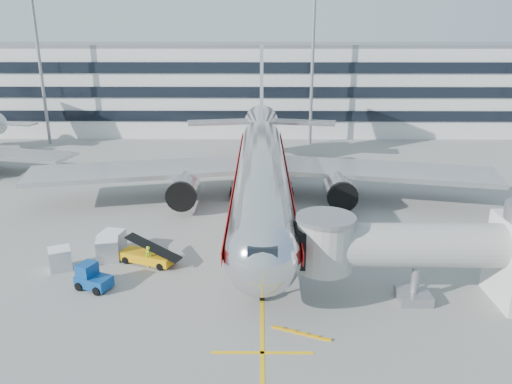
{
  "coord_description": "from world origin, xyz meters",
  "views": [
    {
      "loc": [
        -0.14,
        -38.72,
        17.89
      ],
      "look_at": [
        -0.53,
        4.03,
        4.0
      ],
      "focal_mm": 35.0,
      "sensor_mm": 36.0,
      "label": 1
    }
  ],
  "objects_px": {
    "cargo_container_left": "(113,242)",
    "ramp_worker": "(149,257)",
    "main_jet": "(262,167)",
    "cargo_container_front": "(60,259)",
    "belt_loader": "(148,256)",
    "baggage_tug": "(92,278)",
    "cargo_container_right": "(108,249)"
  },
  "relations": [
    {
      "from": "cargo_container_left",
      "to": "belt_loader",
      "type": "bearing_deg",
      "value": -31.4
    },
    {
      "from": "cargo_container_left",
      "to": "ramp_worker",
      "type": "bearing_deg",
      "value": -36.39
    },
    {
      "from": "belt_loader",
      "to": "ramp_worker",
      "type": "height_order",
      "value": "belt_loader"
    },
    {
      "from": "baggage_tug",
      "to": "cargo_container_front",
      "type": "xyz_separation_m",
      "value": [
        -3.46,
        3.03,
        0.04
      ]
    },
    {
      "from": "cargo_container_left",
      "to": "ramp_worker",
      "type": "distance_m",
      "value": 4.53
    },
    {
      "from": "main_jet",
      "to": "cargo_container_front",
      "type": "xyz_separation_m",
      "value": [
        -15.8,
        -15.12,
        -3.37
      ]
    },
    {
      "from": "main_jet",
      "to": "ramp_worker",
      "type": "relative_size",
      "value": 29.59
    },
    {
      "from": "main_jet",
      "to": "cargo_container_front",
      "type": "bearing_deg",
      "value": -136.27
    },
    {
      "from": "cargo_container_right",
      "to": "ramp_worker",
      "type": "height_order",
      "value": "cargo_container_right"
    },
    {
      "from": "ramp_worker",
      "to": "cargo_container_left",
      "type": "bearing_deg",
      "value": 99.38
    },
    {
      "from": "main_jet",
      "to": "belt_loader",
      "type": "relative_size",
      "value": 10.79
    },
    {
      "from": "baggage_tug",
      "to": "cargo_container_right",
      "type": "xyz_separation_m",
      "value": [
        -0.21,
        4.7,
        0.11
      ]
    },
    {
      "from": "belt_loader",
      "to": "ramp_worker",
      "type": "distance_m",
      "value": 0.72
    },
    {
      "from": "cargo_container_left",
      "to": "cargo_container_right",
      "type": "bearing_deg",
      "value": -89.36
    },
    {
      "from": "belt_loader",
      "to": "ramp_worker",
      "type": "relative_size",
      "value": 2.74
    },
    {
      "from": "main_jet",
      "to": "belt_loader",
      "type": "bearing_deg",
      "value": -123.25
    },
    {
      "from": "cargo_container_left",
      "to": "cargo_container_front",
      "type": "xyz_separation_m",
      "value": [
        -3.24,
        -3.15,
        -0.07
      ]
    },
    {
      "from": "baggage_tug",
      "to": "cargo_container_right",
      "type": "bearing_deg",
      "value": 92.52
    },
    {
      "from": "ramp_worker",
      "to": "main_jet",
      "type": "bearing_deg",
      "value": 14.44
    },
    {
      "from": "cargo_container_right",
      "to": "cargo_container_front",
      "type": "height_order",
      "value": "cargo_container_right"
    },
    {
      "from": "baggage_tug",
      "to": "cargo_container_left",
      "type": "distance_m",
      "value": 6.18
    },
    {
      "from": "ramp_worker",
      "to": "cargo_container_right",
      "type": "bearing_deg",
      "value": 117.42
    },
    {
      "from": "main_jet",
      "to": "baggage_tug",
      "type": "bearing_deg",
      "value": -124.22
    },
    {
      "from": "belt_loader",
      "to": "baggage_tug",
      "type": "bearing_deg",
      "value": -127.35
    },
    {
      "from": "cargo_container_right",
      "to": "cargo_container_front",
      "type": "xyz_separation_m",
      "value": [
        -3.26,
        -1.67,
        -0.07
      ]
    },
    {
      "from": "belt_loader",
      "to": "ramp_worker",
      "type": "bearing_deg",
      "value": -66.45
    },
    {
      "from": "main_jet",
      "to": "cargo_container_right",
      "type": "xyz_separation_m",
      "value": [
        -12.55,
        -13.45,
        -3.3
      ]
    },
    {
      "from": "cargo_container_front",
      "to": "cargo_container_right",
      "type": "bearing_deg",
      "value": 27.16
    },
    {
      "from": "ramp_worker",
      "to": "baggage_tug",
      "type": "bearing_deg",
      "value": -178.62
    },
    {
      "from": "cargo_container_front",
      "to": "belt_loader",
      "type": "bearing_deg",
      "value": 9.42
    },
    {
      "from": "cargo_container_left",
      "to": "ramp_worker",
      "type": "height_order",
      "value": "cargo_container_left"
    },
    {
      "from": "main_jet",
      "to": "cargo_container_left",
      "type": "relative_size",
      "value": 24.61
    }
  ]
}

